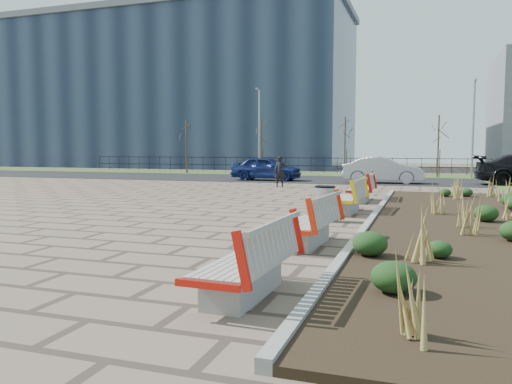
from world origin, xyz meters
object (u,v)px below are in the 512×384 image
(bench_c, at_px, (346,196))
(bench_d, at_px, (360,187))
(litter_bin, at_px, (325,204))
(car_blue, at_px, (266,168))
(pedestrian, at_px, (280,172))
(car_silver, at_px, (383,170))
(lamp_west, at_px, (259,132))
(bench_b, at_px, (306,220))
(lamp_east, at_px, (473,130))
(bench_a, at_px, (243,259))

(bench_c, bearing_deg, bench_d, 92.82)
(litter_bin, distance_m, car_blue, 16.61)
(litter_bin, height_order, pedestrian, pedestrian)
(car_silver, bearing_deg, lamp_west, 53.87)
(bench_d, relative_size, car_silver, 0.49)
(bench_b, height_order, lamp_west, lamp_west)
(bench_c, distance_m, bench_d, 3.44)
(bench_d, xyz_separation_m, car_blue, (-6.68, 10.01, 0.22))
(bench_d, xyz_separation_m, pedestrian, (-4.56, 5.47, 0.26))
(litter_bin, distance_m, pedestrian, 11.61)
(bench_d, height_order, pedestrian, pedestrian)
(bench_d, bearing_deg, bench_c, -90.77)
(bench_c, height_order, car_blue, car_blue)
(bench_b, height_order, lamp_east, lamp_east)
(car_silver, distance_m, lamp_west, 11.04)
(litter_bin, xyz_separation_m, car_silver, (0.32, 15.10, 0.28))
(car_silver, xyz_separation_m, lamp_east, (4.95, 5.89, 2.31))
(bench_a, xyz_separation_m, car_blue, (-6.68, 22.29, 0.22))
(litter_bin, relative_size, lamp_west, 0.15)
(litter_bin, distance_m, lamp_west, 22.88)
(litter_bin, bearing_deg, lamp_east, 75.90)
(bench_b, xyz_separation_m, bench_c, (0.00, 5.24, 0.00))
(pedestrian, bearing_deg, car_silver, 32.73)
(bench_c, bearing_deg, pedestrian, 119.88)
(car_silver, height_order, lamp_east, lamp_east)
(litter_bin, height_order, lamp_west, lamp_west)
(car_blue, height_order, car_silver, car_silver)
(pedestrian, height_order, car_blue, pedestrian)
(bench_b, distance_m, litter_bin, 3.38)
(bench_a, relative_size, bench_d, 1.00)
(bench_b, bearing_deg, bench_c, 94.20)
(bench_c, bearing_deg, car_silver, 92.62)
(bench_c, xyz_separation_m, litter_bin, (-0.27, -1.87, -0.05))
(car_blue, bearing_deg, lamp_east, -64.37)
(bench_b, bearing_deg, car_silver, 94.05)
(pedestrian, bearing_deg, bench_c, -73.32)
(bench_b, bearing_deg, car_blue, 113.87)
(bench_a, xyz_separation_m, bench_d, (0.00, 12.28, 0.00))
(bench_a, distance_m, car_silver, 22.07)
(pedestrian, xyz_separation_m, car_blue, (-2.13, 4.53, -0.04))
(bench_d, bearing_deg, lamp_east, 71.55)
(litter_bin, relative_size, lamp_east, 0.15)
(bench_d, xyz_separation_m, car_silver, (0.05, 9.78, 0.23))
(car_silver, bearing_deg, bench_a, 176.84)
(lamp_east, bearing_deg, car_silver, -130.04)
(car_blue, relative_size, lamp_west, 0.69)
(bench_b, relative_size, litter_bin, 2.32)
(litter_bin, distance_m, lamp_east, 21.80)
(bench_c, xyz_separation_m, car_blue, (-6.68, 13.45, 0.22))
(car_silver, bearing_deg, pedestrian, 130.07)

